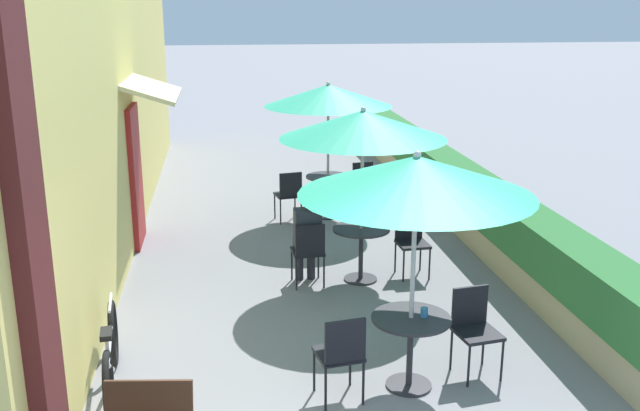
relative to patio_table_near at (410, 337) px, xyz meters
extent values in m
cube|color=#E0CC6B|center=(-3.15, 5.47, 1.58)|extent=(0.24, 14.68, 4.20)
cube|color=#4C1919|center=(-2.97, -1.26, 1.58)|extent=(0.12, 0.56, 4.20)
cube|color=maroon|center=(-2.99, 4.74, 0.53)|extent=(0.08, 0.96, 2.10)
cube|color=beige|center=(-2.68, 4.74, 1.83)|extent=(0.78, 1.80, 0.30)
cube|color=tan|center=(2.15, 5.37, -0.29)|extent=(0.44, 13.68, 0.45)
cube|color=#2D6B33|center=(2.15, 5.37, 0.21)|extent=(0.60, 12.99, 0.56)
cylinder|color=#28282D|center=(0.00, 0.00, -0.50)|extent=(0.44, 0.44, 0.02)
cylinder|color=#28282D|center=(0.00, 0.00, -0.15)|extent=(0.06, 0.06, 0.70)
cylinder|color=#28282D|center=(0.00, 0.00, 0.19)|extent=(0.75, 0.75, 0.02)
cylinder|color=#B7B7BC|center=(0.00, 0.00, 0.59)|extent=(0.04, 0.04, 2.21)
cone|color=#2DAD84|center=(0.00, 0.00, 1.57)|extent=(2.12, 2.12, 0.36)
sphere|color=#B7B7BC|center=(0.00, 0.00, 1.76)|extent=(0.07, 0.07, 0.07)
cube|color=black|center=(-0.71, -0.11, -0.07)|extent=(0.46, 0.46, 0.04)
cube|color=black|center=(-0.68, -0.30, 0.14)|extent=(0.38, 0.09, 0.42)
cylinder|color=black|center=(-0.56, 0.09, -0.29)|extent=(0.02, 0.02, 0.45)
cylinder|color=black|center=(-0.91, 0.04, -0.29)|extent=(0.02, 0.02, 0.45)
cylinder|color=black|center=(-0.50, -0.26, -0.29)|extent=(0.02, 0.02, 0.45)
cylinder|color=black|center=(-0.86, -0.32, -0.29)|extent=(0.02, 0.02, 0.45)
cube|color=black|center=(0.71, 0.11, -0.07)|extent=(0.46, 0.46, 0.04)
cube|color=black|center=(0.68, 0.30, 0.14)|extent=(0.38, 0.09, 0.42)
cylinder|color=black|center=(0.56, -0.09, -0.29)|extent=(0.02, 0.02, 0.45)
cylinder|color=black|center=(0.91, -0.04, -0.29)|extent=(0.02, 0.02, 0.45)
cylinder|color=black|center=(0.50, 0.26, -0.29)|extent=(0.02, 0.02, 0.45)
cylinder|color=black|center=(0.86, 0.32, -0.29)|extent=(0.02, 0.02, 0.45)
cylinder|color=teal|center=(0.12, 0.00, 0.25)|extent=(0.07, 0.07, 0.09)
cylinder|color=#28282D|center=(0.07, 2.75, -0.50)|extent=(0.44, 0.44, 0.02)
cylinder|color=#28282D|center=(0.07, 2.75, -0.15)|extent=(0.06, 0.06, 0.70)
cylinder|color=#28282D|center=(0.07, 2.75, 0.19)|extent=(0.75, 0.75, 0.02)
cylinder|color=#B7B7BC|center=(0.07, 2.75, 0.59)|extent=(0.04, 0.04, 2.21)
cone|color=#2DAD84|center=(0.07, 2.75, 1.57)|extent=(2.12, 2.12, 0.36)
sphere|color=#B7B7BC|center=(0.07, 2.75, 1.76)|extent=(0.07, 0.07, 0.07)
cube|color=black|center=(0.78, 2.80, -0.07)|extent=(0.43, 0.43, 0.04)
cube|color=black|center=(0.77, 2.98, 0.14)|extent=(0.38, 0.05, 0.42)
cylinder|color=black|center=(0.61, 2.61, -0.29)|extent=(0.02, 0.02, 0.45)
cylinder|color=black|center=(0.97, 2.63, -0.29)|extent=(0.02, 0.02, 0.45)
cylinder|color=black|center=(0.59, 2.97, -0.29)|extent=(0.02, 0.02, 0.45)
cylinder|color=black|center=(0.95, 2.99, -0.29)|extent=(0.02, 0.02, 0.45)
cube|color=black|center=(-0.65, 2.71, -0.07)|extent=(0.43, 0.43, 0.04)
cube|color=black|center=(-0.64, 2.52, 0.14)|extent=(0.38, 0.05, 0.42)
cylinder|color=black|center=(-0.48, 2.90, -0.29)|extent=(0.02, 0.02, 0.45)
cylinder|color=black|center=(-0.84, 2.87, -0.29)|extent=(0.02, 0.02, 0.45)
cylinder|color=black|center=(-0.46, 2.54, -0.29)|extent=(0.02, 0.02, 0.45)
cylinder|color=black|center=(-0.82, 2.51, -0.29)|extent=(0.02, 0.02, 0.45)
cylinder|color=#23232D|center=(-0.58, 2.89, -0.28)|extent=(0.11, 0.11, 0.47)
cylinder|color=#23232D|center=(-0.74, 2.88, -0.28)|extent=(0.11, 0.11, 0.47)
cube|color=#23232D|center=(-0.65, 2.80, 0.01)|extent=(0.32, 0.38, 0.12)
cube|color=#282D38|center=(-0.65, 2.69, 0.26)|extent=(0.35, 0.24, 0.50)
sphere|color=#A87556|center=(-0.65, 2.71, 0.63)|extent=(0.20, 0.20, 0.20)
cylinder|color=#28282D|center=(0.07, 5.70, -0.50)|extent=(0.44, 0.44, 0.02)
cylinder|color=#28282D|center=(0.07, 5.70, -0.15)|extent=(0.06, 0.06, 0.70)
cylinder|color=#28282D|center=(0.07, 5.70, 0.19)|extent=(0.75, 0.75, 0.02)
cylinder|color=#B7B7BC|center=(0.07, 5.70, 0.59)|extent=(0.04, 0.04, 2.21)
cone|color=#2DAD84|center=(0.07, 5.70, 1.57)|extent=(2.12, 2.12, 0.36)
sphere|color=#B7B7BC|center=(0.07, 5.70, 1.76)|extent=(0.07, 0.07, 0.07)
cube|color=black|center=(0.77, 5.83, -0.07)|extent=(0.47, 0.47, 0.04)
cube|color=black|center=(0.74, 6.02, 0.14)|extent=(0.38, 0.10, 0.42)
cylinder|color=black|center=(0.63, 5.62, -0.29)|extent=(0.02, 0.02, 0.45)
cylinder|color=black|center=(0.98, 5.69, -0.29)|extent=(0.02, 0.02, 0.45)
cylinder|color=black|center=(0.56, 5.98, -0.29)|extent=(0.02, 0.02, 0.45)
cylinder|color=black|center=(0.91, 6.05, -0.29)|extent=(0.02, 0.02, 0.45)
cube|color=black|center=(-0.63, 5.56, -0.07)|extent=(0.47, 0.47, 0.04)
cube|color=black|center=(-0.60, 5.38, 0.14)|extent=(0.38, 0.10, 0.42)
cylinder|color=black|center=(-0.49, 5.77, -0.29)|extent=(0.02, 0.02, 0.45)
cylinder|color=black|center=(-0.84, 5.70, -0.29)|extent=(0.02, 0.02, 0.45)
cylinder|color=black|center=(-0.42, 5.42, -0.29)|extent=(0.02, 0.02, 0.45)
cylinder|color=black|center=(-0.78, 5.35, -0.29)|extent=(0.02, 0.02, 0.45)
torus|color=black|center=(-2.86, 0.86, -0.18)|extent=(0.13, 0.67, 0.67)
torus|color=black|center=(-2.75, -0.25, -0.18)|extent=(0.13, 0.67, 0.67)
cylinder|color=silver|center=(-2.80, 0.31, 0.01)|extent=(0.13, 0.87, 0.04)
cylinder|color=silver|center=(-2.78, 0.11, -0.16)|extent=(0.10, 0.64, 0.42)
cylinder|color=silver|center=(-2.77, 0.00, 0.11)|extent=(0.04, 0.04, 0.23)
cube|color=black|center=(-2.77, 0.00, 0.22)|extent=(0.12, 0.23, 0.05)
cylinder|color=silver|center=(-2.85, 0.82, 0.17)|extent=(0.08, 0.46, 0.03)
camera|label=1|loc=(-1.69, -5.94, 3.04)|focal=40.00mm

